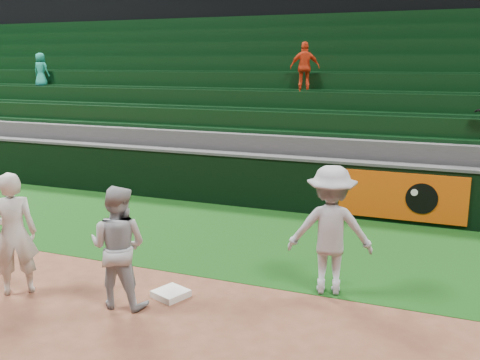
# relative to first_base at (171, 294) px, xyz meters

# --- Properties ---
(ground) EXTENTS (70.00, 70.00, 0.00)m
(ground) POSITION_rel_first_base_xyz_m (-0.26, -0.08, -0.05)
(ground) COLOR brown
(ground) RESTS_ON ground
(foul_grass) EXTENTS (36.00, 4.20, 0.01)m
(foul_grass) POSITION_rel_first_base_xyz_m (-0.26, 2.92, -0.04)
(foul_grass) COLOR #0D350D
(foul_grass) RESTS_ON ground
(first_base) EXTENTS (0.55, 0.55, 0.10)m
(first_base) POSITION_rel_first_base_xyz_m (0.00, 0.00, 0.00)
(first_base) COLOR white
(first_base) RESTS_ON ground
(first_baseman) EXTENTS (0.79, 0.76, 1.82)m
(first_baseman) POSITION_rel_first_base_xyz_m (-2.17, -0.70, 0.86)
(first_baseman) COLOR silver
(first_baseman) RESTS_ON ground
(baserunner) EXTENTS (0.90, 0.73, 1.72)m
(baserunner) POSITION_rel_first_base_xyz_m (-0.53, -0.48, 0.81)
(baserunner) COLOR #A3A7AE
(baserunner) RESTS_ON ground
(base_coach) EXTENTS (1.36, 0.97, 1.90)m
(base_coach) POSITION_rel_first_base_xyz_m (2.09, 1.02, 0.91)
(base_coach) COLOR #A4A7B2
(base_coach) RESTS_ON foul_grass
(field_wall) EXTENTS (36.00, 0.45, 1.25)m
(field_wall) POSITION_rel_first_base_xyz_m (-0.23, 5.11, 0.59)
(field_wall) COLOR black
(field_wall) RESTS_ON ground
(stadium_seating) EXTENTS (36.00, 5.95, 4.85)m
(stadium_seating) POSITION_rel_first_base_xyz_m (-0.25, 8.88, 1.65)
(stadium_seating) COLOR #39393C
(stadium_seating) RESTS_ON ground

